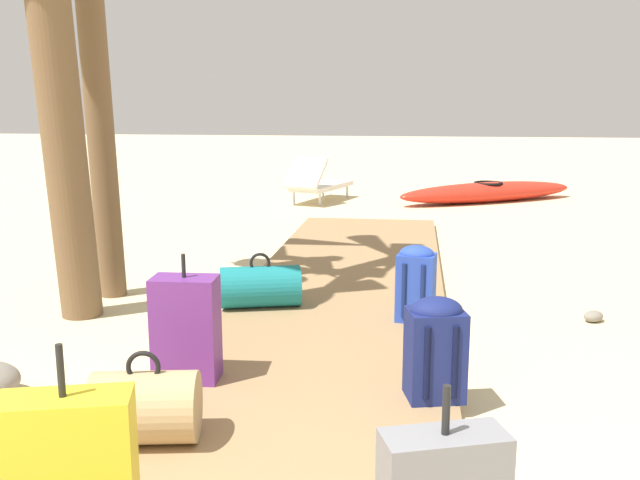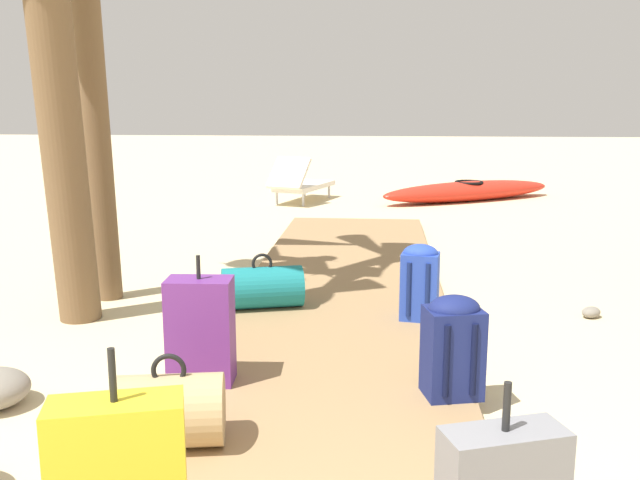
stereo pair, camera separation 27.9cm
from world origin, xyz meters
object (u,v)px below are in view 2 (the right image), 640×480
at_px(duffel_bag_teal, 262,287).
at_px(kayak, 469,191).
at_px(lounge_chair, 300,183).
at_px(backpack_blue, 420,280).
at_px(backpack_navy, 453,344).
at_px(suitcase_purple, 201,331).
at_px(duffel_bag_tan, 171,410).

height_order(duffel_bag_teal, kayak, duffel_bag_teal).
relative_size(lounge_chair, kayak, 0.50).
distance_m(backpack_blue, kayak, 7.14).
height_order(backpack_navy, suitcase_purple, suitcase_purple).
height_order(duffel_bag_tan, duffel_bag_teal, duffel_bag_tan).
height_order(backpack_blue, kayak, backpack_blue).
bearing_deg(lounge_chair, kayak, 8.64).
height_order(suitcase_purple, duffel_bag_teal, suitcase_purple).
bearing_deg(kayak, duffel_bag_tan, -105.31).
xyz_separation_m(backpack_navy, duffel_bag_teal, (-1.33, 1.57, -0.14)).
distance_m(backpack_blue, duffel_bag_teal, 1.24).
height_order(backpack_navy, duffel_bag_tan, backpack_navy).
xyz_separation_m(backpack_blue, suitcase_purple, (-1.33, -1.31, 0.01)).
height_order(duffel_bag_tan, lounge_chair, lounge_chair).
xyz_separation_m(duffel_bag_tan, duffel_bag_teal, (0.06, 2.26, -0.01)).
bearing_deg(suitcase_purple, kayak, 73.05).
distance_m(suitcase_purple, kayak, 8.72).
distance_m(duffel_bag_teal, lounge_chair, 6.42).
height_order(backpack_navy, kayak, backpack_navy).
distance_m(backpack_navy, duffel_bag_teal, 2.06).
bearing_deg(suitcase_purple, duffel_bag_teal, 86.01).
relative_size(backpack_navy, duffel_bag_tan, 1.04).
relative_size(backpack_navy, suitcase_purple, 0.76).
xyz_separation_m(lounge_chair, kayak, (2.87, 0.44, -0.16)).
bearing_deg(duffel_bag_tan, backpack_blue, 58.35).
bearing_deg(backpack_navy, suitcase_purple, 177.12).
distance_m(backpack_blue, suitcase_purple, 1.86).
xyz_separation_m(backpack_blue, kayak, (1.22, 7.03, -0.21)).
bearing_deg(duffel_bag_teal, suitcase_purple, -93.99).
height_order(suitcase_purple, lounge_chair, suitcase_purple).
bearing_deg(backpack_navy, kayak, 82.49).
bearing_deg(backpack_blue, duffel_bag_teal, 171.04).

